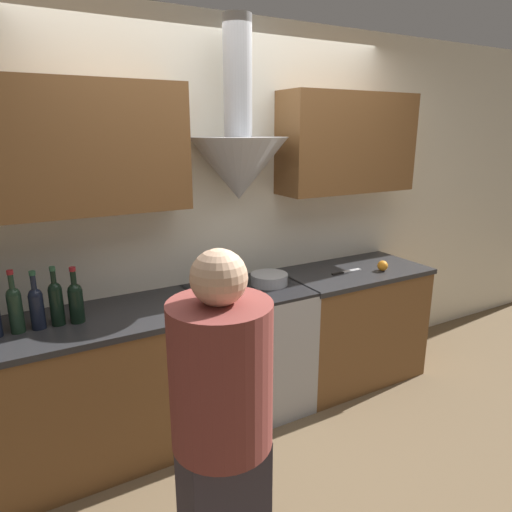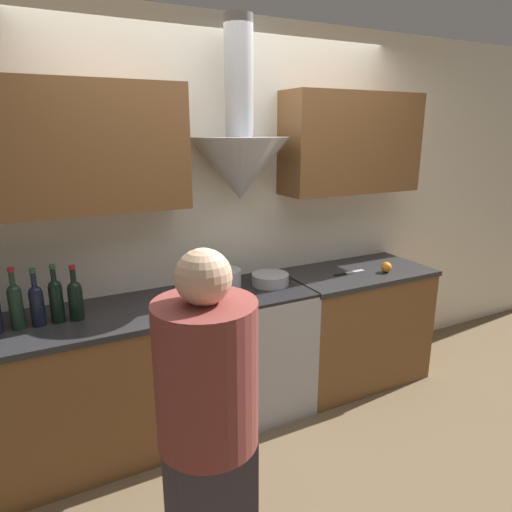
# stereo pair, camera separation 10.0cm
# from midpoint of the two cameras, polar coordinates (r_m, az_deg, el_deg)

# --- Properties ---
(ground_plane) EXTENTS (12.00, 12.00, 0.00)m
(ground_plane) POSITION_cam_midpoint_polar(r_m,az_deg,el_deg) (3.16, 1.38, -21.31)
(ground_plane) COLOR brown
(wall_back) EXTENTS (8.40, 0.63, 2.60)m
(wall_back) POSITION_cam_midpoint_polar(r_m,az_deg,el_deg) (3.06, -5.75, 7.59)
(wall_back) COLOR silver
(wall_back) RESTS_ON ground_plane
(counter_left) EXTENTS (1.57, 0.62, 0.88)m
(counter_left) POSITION_cam_midpoint_polar(r_m,az_deg,el_deg) (2.91, -23.04, -15.82)
(counter_left) COLOR brown
(counter_left) RESTS_ON ground_plane
(counter_right) EXTENTS (1.09, 0.62, 0.88)m
(counter_right) POSITION_cam_midpoint_polar(r_m,az_deg,el_deg) (3.65, 10.97, -8.24)
(counter_right) COLOR brown
(counter_right) RESTS_ON ground_plane
(stove_range) EXTENTS (0.74, 0.60, 0.88)m
(stove_range) POSITION_cam_midpoint_polar(r_m,az_deg,el_deg) (3.19, -1.83, -11.57)
(stove_range) COLOR #A8AAAF
(stove_range) RESTS_ON ground_plane
(wine_bottle_5) EXTENTS (0.07, 0.07, 0.34)m
(wine_bottle_5) POSITION_cam_midpoint_polar(r_m,az_deg,el_deg) (2.67, -28.85, -5.63)
(wine_bottle_5) COLOR black
(wine_bottle_5) RESTS_ON counter_left
(wine_bottle_6) EXTENTS (0.07, 0.07, 0.32)m
(wine_bottle_6) POSITION_cam_midpoint_polar(r_m,az_deg,el_deg) (2.67, -26.72, -5.60)
(wine_bottle_6) COLOR black
(wine_bottle_6) RESTS_ON counter_left
(wine_bottle_7) EXTENTS (0.07, 0.07, 0.33)m
(wine_bottle_7) POSITION_cam_midpoint_polar(r_m,az_deg,el_deg) (2.68, -24.69, -5.14)
(wine_bottle_7) COLOR black
(wine_bottle_7) RESTS_ON counter_left
(wine_bottle_8) EXTENTS (0.08, 0.08, 0.31)m
(wine_bottle_8) POSITION_cam_midpoint_polar(r_m,az_deg,el_deg) (2.67, -22.61, -5.14)
(wine_bottle_8) COLOR black
(wine_bottle_8) RESTS_ON counter_left
(stock_pot) EXTENTS (0.22, 0.22, 0.15)m
(stock_pot) POSITION_cam_midpoint_polar(r_m,az_deg,el_deg) (2.94, -5.03, -3.14)
(stock_pot) COLOR #A8AAAF
(stock_pot) RESTS_ON stove_range
(mixing_bowl) EXTENTS (0.25, 0.25, 0.07)m
(mixing_bowl) POSITION_cam_midpoint_polar(r_m,az_deg,el_deg) (3.08, 0.73, -2.90)
(mixing_bowl) COLOR #A8AAAF
(mixing_bowl) RESTS_ON stove_range
(orange_fruit) EXTENTS (0.08, 0.08, 0.08)m
(orange_fruit) POSITION_cam_midpoint_polar(r_m,az_deg,el_deg) (3.49, 14.76, -1.19)
(orange_fruit) COLOR orange
(orange_fruit) RESTS_ON counter_right
(chefs_knife) EXTENTS (0.26, 0.04, 0.01)m
(chefs_knife) POSITION_cam_midpoint_polar(r_m,az_deg,el_deg) (3.41, 10.43, -1.95)
(chefs_knife) COLOR silver
(chefs_knife) RESTS_ON counter_right
(person_foreground_left) EXTENTS (0.35, 0.35, 1.54)m
(person_foreground_left) POSITION_cam_midpoint_polar(r_m,az_deg,el_deg) (1.74, -5.97, -21.85)
(person_foreground_left) COLOR #38333D
(person_foreground_left) RESTS_ON ground_plane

